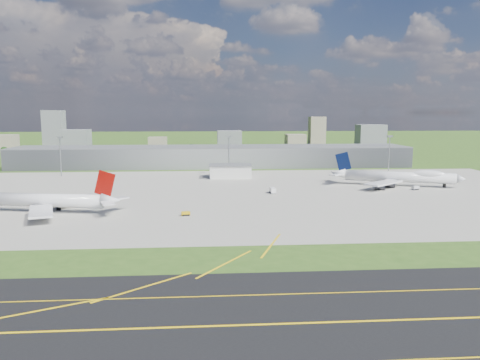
{
  "coord_description": "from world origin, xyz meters",
  "views": [
    {
      "loc": [
        -5.08,
        -196.16,
        41.26
      ],
      "look_at": [
        11.07,
        26.81,
        9.0
      ],
      "focal_mm": 35.0,
      "sensor_mm": 36.0,
      "label": 1
    }
  ],
  "objects": [
    {
      "name": "terminal",
      "position": [
        0.0,
        165.0,
        7.5
      ],
      "size": [
        300.0,
        42.0,
        15.0
      ],
      "primitive_type": "cube",
      "color": "gray",
      "rests_on": "ground"
    },
    {
      "name": "airliner_red_twin",
      "position": [
        -71.82,
        0.45,
        4.86
      ],
      "size": [
        66.11,
        50.82,
        18.26
      ],
      "rotation": [
        0.0,
        0.0,
        2.94
      ],
      "color": "silver",
      "rests_on": "ground"
    },
    {
      "name": "van_white_near",
      "position": [
        28.89,
        39.47,
        1.44
      ],
      "size": [
        2.91,
        5.87,
        2.88
      ],
      "rotation": [
        0.0,
        0.0,
        1.62
      ],
      "color": "white",
      "rests_on": "ground"
    },
    {
      "name": "tree_far_e",
      "position": [
        160.0,
        285.0,
        4.53
      ],
      "size": [
        6.3,
        6.3,
        7.7
      ],
      "color": "#382314",
      "rests_on": "ground"
    },
    {
      "name": "bldg_c",
      "position": [
        20.0,
        310.0,
        11.0
      ],
      "size": [
        26.0,
        20.0,
        22.0
      ],
      "primitive_type": "cube",
      "color": "slate",
      "rests_on": "ground"
    },
    {
      "name": "mast_center",
      "position": [
        10.0,
        115.0,
        17.71
      ],
      "size": [
        3.5,
        2.0,
        25.9
      ],
      "color": "gray",
      "rests_on": "ground"
    },
    {
      "name": "ops_building",
      "position": [
        10.0,
        100.0,
        4.0
      ],
      "size": [
        26.0,
        16.0,
        8.0
      ],
      "primitive_type": "cube",
      "color": "silver",
      "rests_on": "ground"
    },
    {
      "name": "mast_east",
      "position": [
        120.0,
        115.0,
        17.71
      ],
      "size": [
        3.5,
        2.0,
        25.9
      ],
      "color": "gray",
      "rests_on": "ground"
    },
    {
      "name": "mast_west",
      "position": [
        -100.0,
        115.0,
        17.71
      ],
      "size": [
        3.5,
        2.0,
        25.9
      ],
      "color": "gray",
      "rests_on": "ground"
    },
    {
      "name": "bldg_tall_e",
      "position": [
        140.0,
        410.0,
        18.0
      ],
      "size": [
        20.0,
        18.0,
        36.0
      ],
      "primitive_type": "cube",
      "color": "gray",
      "rests_on": "ground"
    },
    {
      "name": "ground",
      "position": [
        0.0,
        150.0,
        0.0
      ],
      "size": [
        1400.0,
        1400.0,
        0.0
      ],
      "primitive_type": "plane",
      "color": "#31541A",
      "rests_on": "ground"
    },
    {
      "name": "bldg_ce",
      "position": [
        100.0,
        350.0,
        8.0
      ],
      "size": [
        22.0,
        24.0,
        16.0
      ],
      "primitive_type": "cube",
      "color": "gray",
      "rests_on": "ground"
    },
    {
      "name": "tree_e",
      "position": [
        70.0,
        275.0,
        5.51
      ],
      "size": [
        7.65,
        7.65,
        9.35
      ],
      "color": "#382314",
      "rests_on": "ground"
    },
    {
      "name": "van_white_far",
      "position": [
        107.11,
        44.5,
        1.1
      ],
      "size": [
        4.5,
        3.46,
        2.16
      ],
      "rotation": [
        0.0,
        0.0,
        0.44
      ],
      "color": "silver",
      "rests_on": "ground"
    },
    {
      "name": "taxiway",
      "position": [
        0.0,
        -110.0,
        0.03
      ],
      "size": [
        1400.0,
        60.0,
        0.06
      ],
      "primitive_type": "cube",
      "color": "black",
      "rests_on": "ground"
    },
    {
      "name": "bldg_e",
      "position": [
        180.0,
        320.0,
        14.0
      ],
      "size": [
        30.0,
        22.0,
        28.0
      ],
      "primitive_type": "cube",
      "color": "slate",
      "rests_on": "ground"
    },
    {
      "name": "bldg_far_w",
      "position": [
        -220.0,
        320.0,
        9.0
      ],
      "size": [
        24.0,
        20.0,
        18.0
      ],
      "primitive_type": "cube",
      "color": "gray",
      "rests_on": "ground"
    },
    {
      "name": "bldg_tall_w",
      "position": [
        -180.0,
        360.0,
        22.0
      ],
      "size": [
        22.0,
        20.0,
        44.0
      ],
      "primitive_type": "cube",
      "color": "slate",
      "rests_on": "ground"
    },
    {
      "name": "tree_w",
      "position": [
        -110.0,
        265.0,
        4.86
      ],
      "size": [
        6.75,
        6.75,
        8.25
      ],
      "color": "#382314",
      "rests_on": "ground"
    },
    {
      "name": "apron",
      "position": [
        10.0,
        40.0,
        0.04
      ],
      "size": [
        360.0,
        190.0,
        0.08
      ],
      "primitive_type": "cube",
      "color": "gray",
      "rests_on": "ground"
    },
    {
      "name": "tug_yellow",
      "position": [
        -13.6,
        -10.62,
        0.9
      ],
      "size": [
        3.71,
        2.53,
        1.72
      ],
      "rotation": [
        0.0,
        0.0,
        0.18
      ],
      "color": "gold",
      "rests_on": "ground"
    },
    {
      "name": "tree_c",
      "position": [
        -20.0,
        280.0,
        5.84
      ],
      "size": [
        8.1,
        8.1,
        9.9
      ],
      "color": "#382314",
      "rests_on": "ground"
    },
    {
      "name": "bldg_w",
      "position": [
        -140.0,
        300.0,
        12.0
      ],
      "size": [
        28.0,
        22.0,
        24.0
      ],
      "primitive_type": "cube",
      "color": "slate",
      "rests_on": "ground"
    },
    {
      "name": "bldg_cw",
      "position": [
        -60.0,
        340.0,
        7.0
      ],
      "size": [
        20.0,
        18.0,
        14.0
      ],
      "primitive_type": "cube",
      "color": "gray",
      "rests_on": "ground"
    },
    {
      "name": "airliner_blue_quad",
      "position": [
        103.78,
        58.75,
        5.23
      ],
      "size": [
        69.55,
        53.12,
        18.84
      ],
      "rotation": [
        0.0,
        0.0,
        -0.35
      ],
      "color": "silver",
      "rests_on": "ground"
    },
    {
      "name": "tree_far_w",
      "position": [
        -200.0,
        270.0,
        5.18
      ],
      "size": [
        7.2,
        7.2,
        8.8
      ],
      "color": "#382314",
      "rests_on": "ground"
    }
  ]
}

